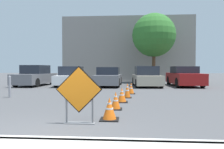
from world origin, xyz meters
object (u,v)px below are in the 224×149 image
(traffic_cone_second, at_px, (116,101))
(parked_car_fifth, at_px, (184,77))
(parked_car_second, at_px, (71,77))
(traffic_cone_fifth, at_px, (131,88))
(traffic_cone_fourth, at_px, (127,91))
(traffic_cone_third, at_px, (122,95))
(parked_car_fourth, at_px, (147,77))
(parked_car_third, at_px, (108,77))
(road_closed_sign, at_px, (79,94))
(parked_car_nearest, at_px, (35,76))
(traffic_cone_nearest, at_px, (109,109))
(bollard_nearest, at_px, (10,86))

(traffic_cone_second, relative_size, parked_car_fifth, 0.13)
(parked_car_fifth, bearing_deg, parked_car_second, 0.40)
(traffic_cone_second, bearing_deg, traffic_cone_fifth, 82.58)
(traffic_cone_fourth, relative_size, parked_car_fifth, 0.15)
(traffic_cone_third, distance_m, parked_car_fourth, 8.00)
(traffic_cone_fifth, xyz_separation_m, parked_car_third, (-1.65, 5.06, 0.38))
(road_closed_sign, distance_m, traffic_cone_third, 3.63)
(parked_car_nearest, xyz_separation_m, parked_car_second, (2.88, -0.02, -0.04))
(traffic_cone_third, xyz_separation_m, traffic_cone_fifth, (0.41, 2.92, 0.00))
(traffic_cone_nearest, bearing_deg, traffic_cone_fourth, 83.90)
(traffic_cone_second, height_order, bollard_nearest, bollard_nearest)
(traffic_cone_fourth, bearing_deg, parked_car_fifth, 58.02)
(traffic_cone_nearest, height_order, bollard_nearest, bollard_nearest)
(traffic_cone_second, height_order, traffic_cone_third, traffic_cone_third)
(parked_car_fourth, xyz_separation_m, parked_car_fifth, (2.89, 0.45, 0.03))
(parked_car_third, bearing_deg, traffic_cone_fourth, 103.53)
(traffic_cone_nearest, distance_m, parked_car_fifth, 12.25)
(parked_car_second, height_order, bollard_nearest, parked_car_second)
(traffic_cone_fourth, distance_m, parked_car_second, 7.89)
(traffic_cone_second, bearing_deg, road_closed_sign, -111.92)
(road_closed_sign, bearing_deg, parked_car_second, 105.57)
(traffic_cone_second, xyz_separation_m, parked_car_nearest, (-6.84, 9.46, 0.44))
(traffic_cone_fifth, distance_m, parked_car_third, 5.34)
(parked_car_fourth, bearing_deg, parked_car_second, -4.48)
(road_closed_sign, xyz_separation_m, bollard_nearest, (-4.28, 4.52, -0.20))
(parked_car_nearest, bearing_deg, parked_car_third, -175.67)
(traffic_cone_fourth, xyz_separation_m, parked_car_fourth, (1.43, 6.47, 0.35))
(traffic_cone_nearest, xyz_separation_m, traffic_cone_third, (0.25, 3.00, -0.00))
(traffic_cone_third, bearing_deg, parked_car_fourth, 78.08)
(traffic_cone_third, distance_m, parked_car_fifth, 9.44)
(parked_car_third, distance_m, parked_car_fifth, 5.78)
(parked_car_second, bearing_deg, traffic_cone_nearest, 106.88)
(traffic_cone_second, bearing_deg, traffic_cone_nearest, -93.19)
(road_closed_sign, relative_size, traffic_cone_second, 2.41)
(parked_car_second, bearing_deg, parked_car_nearest, -2.95)
(traffic_cone_fourth, bearing_deg, parked_car_second, 123.42)
(traffic_cone_second, xyz_separation_m, bollard_nearest, (-5.07, 2.57, 0.25))
(parked_car_third, bearing_deg, parked_car_fourth, 177.89)
(parked_car_third, bearing_deg, traffic_cone_third, 99.99)
(traffic_cone_second, distance_m, parked_car_third, 9.57)
(parked_car_fifth, bearing_deg, parked_car_nearest, -0.25)
(road_closed_sign, relative_size, traffic_cone_nearest, 2.39)
(traffic_cone_third, bearing_deg, traffic_cone_nearest, -94.73)
(traffic_cone_second, height_order, traffic_cone_fourth, traffic_cone_fourth)
(traffic_cone_fourth, relative_size, parked_car_nearest, 0.15)
(parked_car_second, height_order, parked_car_fifth, same)
(traffic_cone_third, bearing_deg, parked_car_fifth, 61.24)
(traffic_cone_third, xyz_separation_m, parked_car_nearest, (-7.01, 7.94, 0.44))
(parked_car_second, relative_size, parked_car_fifth, 0.93)
(parked_car_nearest, xyz_separation_m, parked_car_fifth, (11.55, 0.33, -0.02))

